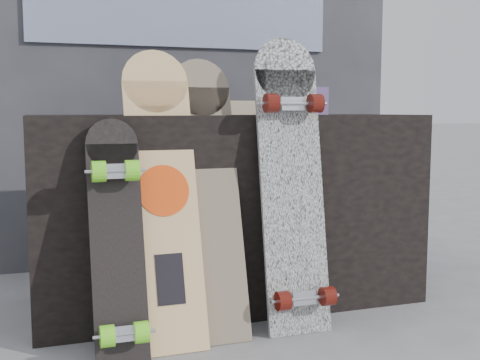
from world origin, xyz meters
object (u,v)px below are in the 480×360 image
object	(u,v)px
vendor_table	(227,209)
longboard_cascadia	(292,179)
skateboard_dark	(118,237)
longboard_geisha	(163,187)
longboard_celtic	(208,187)

from	to	relation	value
vendor_table	longboard_cascadia	distance (m)	0.44
skateboard_dark	longboard_geisha	bearing A→B (deg)	32.82
skateboard_dark	longboard_celtic	bearing A→B (deg)	20.94
longboard_geisha	longboard_celtic	distance (m)	0.17
longboard_geisha	skateboard_dark	distance (m)	0.26
vendor_table	skateboard_dark	size ratio (longest dim) A/B	2.02
longboard_cascadia	skateboard_dark	xyz separation A→B (m)	(-0.65, -0.06, -0.16)
longboard_celtic	longboard_geisha	bearing A→B (deg)	-173.40
skateboard_dark	vendor_table	bearing A→B (deg)	40.66
longboard_geisha	skateboard_dark	world-z (taller)	longboard_geisha
longboard_geisha	longboard_cascadia	xyz separation A→B (m)	(0.48, -0.05, 0.01)
longboard_geisha	longboard_cascadia	world-z (taller)	longboard_cascadia
longboard_celtic	skateboard_dark	bearing A→B (deg)	-159.06
vendor_table	skateboard_dark	bearing A→B (deg)	-139.34
vendor_table	longboard_geisha	bearing A→B (deg)	-135.91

